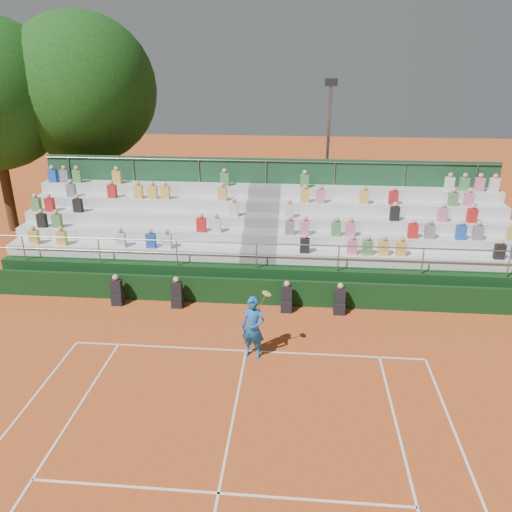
{
  "coord_description": "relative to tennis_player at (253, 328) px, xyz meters",
  "views": [
    {
      "loc": [
        1.49,
        -13.28,
        8.59
      ],
      "look_at": [
        0.0,
        3.5,
        1.8
      ],
      "focal_mm": 35.0,
      "sensor_mm": 36.0,
      "label": 1
    }
  ],
  "objects": [
    {
      "name": "line_officials",
      "position": [
        -1.17,
        3.01,
        -0.52
      ],
      "size": [
        8.53,
        0.4,
        1.19
      ],
      "color": "black",
      "rests_on": "ground"
    },
    {
      "name": "courtside_wall",
      "position": [
        -0.25,
        3.46,
        -0.5
      ],
      "size": [
        20.0,
        0.15,
        1.0
      ],
      "primitive_type": "cube",
      "color": "black",
      "rests_on": "ground"
    },
    {
      "name": "grandstand",
      "position": [
        -0.24,
        6.7,
        0.07
      ],
      "size": [
        20.0,
        5.2,
        4.4
      ],
      "color": "black",
      "rests_on": "ground"
    },
    {
      "name": "tree_east",
      "position": [
        -9.75,
        12.42,
        6.01
      ],
      "size": [
        7.35,
        7.35,
        10.7
      ],
      "color": "#342213",
      "rests_on": "ground"
    },
    {
      "name": "floodlight_mast",
      "position": [
        2.61,
        12.49,
        3.45
      ],
      "size": [
        0.6,
        0.25,
        7.57
      ],
      "color": "gray",
      "rests_on": "ground"
    },
    {
      "name": "tennis_player",
      "position": [
        0.0,
        0.0,
        0.0
      ],
      "size": [
        0.94,
        0.64,
        2.22
      ],
      "color": "#165CAB",
      "rests_on": "ground"
    },
    {
      "name": "ground",
      "position": [
        -0.25,
        0.26,
        -1.0
      ],
      "size": [
        90.0,
        90.0,
        0.0
      ],
      "primitive_type": "plane",
      "color": "#C75421",
      "rests_on": "ground"
    }
  ]
}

